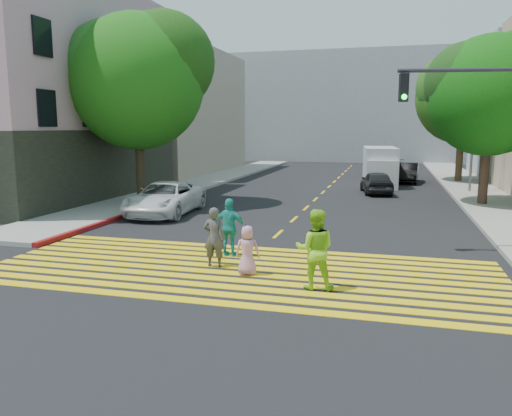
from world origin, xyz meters
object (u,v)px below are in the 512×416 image
at_px(pedestrian_woman, 315,249).
at_px(dark_car_parked, 407,173).
at_px(pedestrian_child, 247,250).
at_px(tree_right_near, 492,89).
at_px(silver_car, 389,166).
at_px(traffic_signal, 493,128).
at_px(dark_car_near, 377,182).
at_px(tree_left, 139,75).
at_px(white_van, 380,168).
at_px(tree_right_far, 465,92).
at_px(pedestrian_man, 214,237).
at_px(pedestrian_extra, 230,228).
at_px(white_sedan, 165,198).

relative_size(pedestrian_woman, dark_car_parked, 0.46).
bearing_deg(pedestrian_child, tree_right_near, -129.92).
xyz_separation_m(silver_car, traffic_signal, (2.92, -25.19, 2.96)).
bearing_deg(pedestrian_child, dark_car_near, -109.21).
distance_m(pedestrian_child, dark_car_parked, 24.23).
height_order(tree_left, dark_car_near, tree_left).
bearing_deg(white_van, pedestrian_child, -102.42).
distance_m(tree_right_far, pedestrian_woman, 26.54).
distance_m(dark_car_parked, traffic_signal, 20.12).
distance_m(tree_right_far, pedestrian_man, 26.33).
relative_size(pedestrian_woman, pedestrian_extra, 1.10).
bearing_deg(pedestrian_extra, tree_left, -44.92).
relative_size(tree_right_near, dark_car_parked, 1.99).
xyz_separation_m(tree_left, white_sedan, (2.29, -2.37, -5.49)).
relative_size(pedestrian_extra, white_van, 0.32).
bearing_deg(silver_car, dark_car_parked, 97.54).
xyz_separation_m(tree_left, pedestrian_child, (8.23, -10.13, -5.56)).
distance_m(white_van, traffic_signal, 17.96).
relative_size(pedestrian_woman, pedestrian_child, 1.47).
relative_size(dark_car_parked, traffic_signal, 0.71).
bearing_deg(dark_car_near, white_sedan, 38.24).
distance_m(tree_left, white_van, 16.54).
bearing_deg(traffic_signal, pedestrian_extra, -172.22).
bearing_deg(tree_right_far, dark_car_near, -125.78).
bearing_deg(pedestrian_man, traffic_signal, -157.51).
relative_size(white_sedan, silver_car, 1.00).
xyz_separation_m(pedestrian_woman, white_sedan, (-7.76, 8.41, -0.24)).
bearing_deg(pedestrian_woman, dark_car_parked, -103.17).
bearing_deg(tree_right_far, pedestrian_extra, -111.37).
height_order(tree_left, white_van, tree_left).
height_order(pedestrian_man, pedestrian_child, pedestrian_man).
distance_m(pedestrian_child, traffic_signal, 7.99).
xyz_separation_m(pedestrian_man, white_van, (3.83, 20.94, 0.36)).
height_order(tree_left, pedestrian_extra, tree_left).
xyz_separation_m(pedestrian_man, silver_car, (4.35, 28.68, -0.08)).
relative_size(tree_right_far, traffic_signal, 1.57).
relative_size(tree_right_far, silver_car, 1.78).
relative_size(silver_car, white_van, 0.94).
xyz_separation_m(tree_right_far, white_van, (-5.23, -3.22, -4.89)).
height_order(tree_right_far, pedestrian_extra, tree_right_far).
distance_m(dark_car_near, white_van, 4.16).
bearing_deg(pedestrian_man, white_van, -103.51).
relative_size(tree_right_near, pedestrian_man, 4.97).
height_order(dark_car_near, dark_car_parked, dark_car_parked).
xyz_separation_m(pedestrian_woman, white_van, (0.95, 22.08, 0.23)).
height_order(pedestrian_woman, white_sedan, pedestrian_woman).
distance_m(pedestrian_child, pedestrian_extra, 1.95).
bearing_deg(white_van, pedestrian_woman, -97.53).
bearing_deg(dark_car_near, dark_car_parked, -115.33).
bearing_deg(pedestrian_child, dark_car_parked, -111.12).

